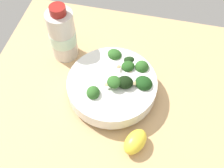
# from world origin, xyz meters

# --- Properties ---
(ground_plane) EXTENTS (0.71, 0.71, 0.03)m
(ground_plane) POSITION_xyz_m (0.00, 0.00, -0.02)
(ground_plane) COLOR tan
(bowl_of_broccoli) EXTENTS (0.23, 0.23, 0.08)m
(bowl_of_broccoli) POSITION_xyz_m (0.04, 0.00, 0.03)
(bowl_of_broccoli) COLOR white
(bowl_of_broccoli) RESTS_ON ground_plane
(lemon_wedge) EXTENTS (0.08, 0.07, 0.04)m
(lemon_wedge) POSITION_xyz_m (-0.09, -0.08, 0.02)
(lemon_wedge) COLOR yellow
(lemon_wedge) RESTS_ON ground_plane
(bottle_tall) EXTENTS (0.07, 0.07, 0.17)m
(bottle_tall) POSITION_xyz_m (0.14, 0.17, 0.08)
(bottle_tall) COLOR beige
(bottle_tall) RESTS_ON ground_plane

